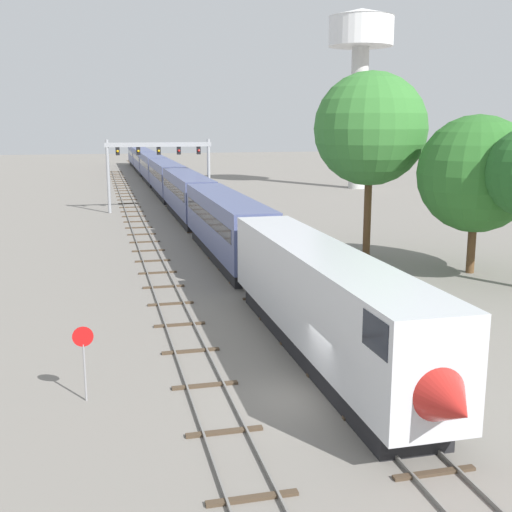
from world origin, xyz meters
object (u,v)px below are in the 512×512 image
object	(u,v)px
trackside_tree_right	(476,174)
stop_sign	(84,353)
trackside_tree_mid	(370,129)
passenger_train	(165,178)
signal_gantry	(159,159)
water_tower	(361,48)

from	to	relation	value
trackside_tree_right	stop_sign	bearing A→B (deg)	-148.83
stop_sign	trackside_tree_mid	world-z (taller)	trackside_tree_mid
passenger_train	stop_sign	size ratio (longest dim) A/B	52.32
passenger_train	trackside_tree_right	distance (m)	54.42
stop_sign	trackside_tree_mid	distance (m)	30.96
signal_gantry	trackside_tree_right	distance (m)	40.64
water_tower	trackside_tree_right	world-z (taller)	water_tower
passenger_train	trackside_tree_mid	distance (m)	47.27
water_tower	trackside_tree_mid	world-z (taller)	water_tower
trackside_tree_mid	water_tower	bearing A→B (deg)	68.41
passenger_train	water_tower	distance (m)	35.82
trackside_tree_mid	trackside_tree_right	world-z (taller)	trackside_tree_mid
signal_gantry	trackside_tree_mid	bearing A→B (deg)	-67.05
passenger_train	stop_sign	xyz separation A→B (m)	(-10.00, -67.40, -0.74)
signal_gantry	stop_sign	xyz separation A→B (m)	(-7.75, -51.97, -4.20)
stop_sign	trackside_tree_right	bearing A→B (deg)	31.17
stop_sign	trackside_tree_right	size ratio (longest dim) A/B	0.27
passenger_train	trackside_tree_mid	xyz separation A→B (m)	(10.51, -45.55, 7.05)
passenger_train	signal_gantry	size ratio (longest dim) A/B	12.45
signal_gantry	water_tower	world-z (taller)	water_tower
signal_gantry	stop_sign	size ratio (longest dim) A/B	4.20
trackside_tree_right	passenger_train	bearing A→B (deg)	106.50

